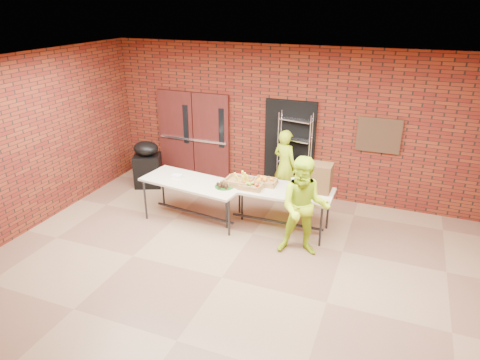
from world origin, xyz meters
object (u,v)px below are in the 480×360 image
table_left (193,184)px  covered_grill (147,164)px  coffee_dispenser (320,178)px  table_right (278,192)px  volunteer_woman (285,166)px  wire_rack (294,156)px  volunteer_man (304,207)px

table_left → covered_grill: 2.05m
coffee_dispenser → table_right: bearing=-166.8°
table_right → volunteer_woman: size_ratio=1.29×
coffee_dispenser → wire_rack: bearing=121.9°
coffee_dispenser → volunteer_woman: (-0.96, 1.11, -0.30)m
table_right → volunteer_man: size_ratio=1.16×
wire_rack → table_right: wire_rack is taller
wire_rack → covered_grill: (-3.26, -0.67, -0.40)m
volunteer_man → table_right: bearing=122.9°
volunteer_man → coffee_dispenser: bearing=72.8°
coffee_dispenser → volunteer_woman: 1.50m
wire_rack → coffee_dispenser: 1.57m
table_left → table_right: table_right is taller
table_left → volunteer_woman: bearing=55.1°
wire_rack → table_left: size_ratio=0.90×
table_left → volunteer_man: bearing=-2.8°
coffee_dispenser → volunteer_woman: volunteer_woman is taller
covered_grill → volunteer_man: bearing=-44.2°
table_right → wire_rack: bearing=93.2°
table_left → table_right: 1.64m
volunteer_man → table_left: bearing=158.2°
table_right → volunteer_man: volunteer_man is taller
table_right → table_left: bearing=-171.8°
covered_grill → volunteer_man: size_ratio=0.62×
covered_grill → table_right: bearing=-37.7°
covered_grill → table_left: bearing=-55.7°
wire_rack → covered_grill: 3.35m
coffee_dispenser → volunteer_man: 0.86m
covered_grill → volunteer_woman: bearing=-15.7°
wire_rack → table_left: (-1.53, -1.75, -0.19)m
coffee_dispenser → volunteer_man: (-0.08, -0.83, -0.21)m
table_left → covered_grill: covered_grill is taller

